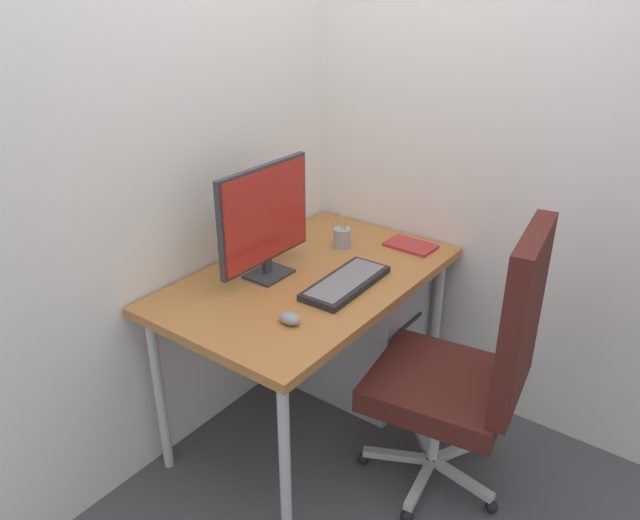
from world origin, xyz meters
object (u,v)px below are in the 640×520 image
object	(u,v)px
pen_holder	(342,237)
keyboard	(346,283)
filing_cabinet	(356,328)
notebook	(411,245)
monitor	(265,218)
mouse	(290,318)
office_chair	(473,363)

from	to	relation	value
pen_holder	keyboard	bearing A→B (deg)	-142.92
filing_cabinet	notebook	world-z (taller)	notebook
keyboard	monitor	bearing A→B (deg)	109.24
monitor	mouse	bearing A→B (deg)	-127.41
mouse	notebook	bearing A→B (deg)	-1.08
pen_holder	notebook	bearing A→B (deg)	-53.54
notebook	filing_cabinet	bearing A→B (deg)	125.81
notebook	pen_holder	bearing A→B (deg)	127.89
office_chair	mouse	distance (m)	0.69
office_chair	mouse	xyz separation A→B (m)	(-0.41, 0.51, 0.20)
filing_cabinet	monitor	bearing A→B (deg)	163.28
office_chair	notebook	world-z (taller)	office_chair
office_chair	keyboard	xyz separation A→B (m)	(-0.07, 0.51, 0.20)
filing_cabinet	keyboard	bearing A→B (deg)	-153.69
filing_cabinet	monitor	world-z (taller)	monitor
monitor	keyboard	world-z (taller)	monitor
keyboard	pen_holder	bearing A→B (deg)	37.08
office_chair	keyboard	distance (m)	0.55
mouse	notebook	world-z (taller)	mouse
office_chair	mouse	size ratio (longest dim) A/B	13.53
mouse	pen_holder	bearing A→B (deg)	19.62
pen_holder	notebook	size ratio (longest dim) A/B	0.80
monitor	filing_cabinet	bearing A→B (deg)	-16.72
office_chair	keyboard	world-z (taller)	office_chair
keyboard	filing_cabinet	bearing A→B (deg)	26.31
pen_holder	notebook	world-z (taller)	pen_holder
mouse	office_chair	bearing A→B (deg)	-50.94
keyboard	pen_holder	size ratio (longest dim) A/B	2.43
filing_cabinet	notebook	size ratio (longest dim) A/B	3.14
filing_cabinet	mouse	bearing A→B (deg)	-165.91
keyboard	mouse	distance (m)	0.34
office_chair	monitor	distance (m)	0.94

